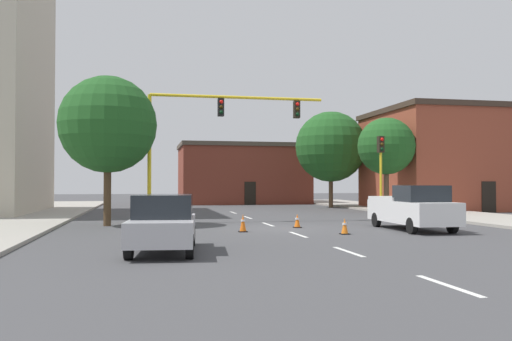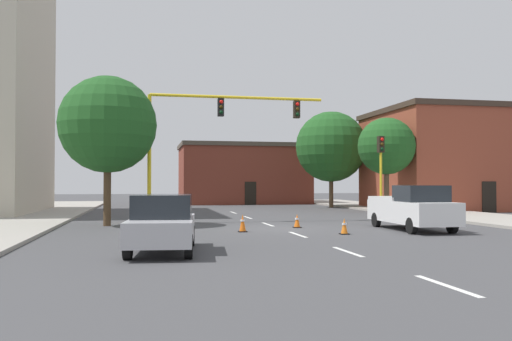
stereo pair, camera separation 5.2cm
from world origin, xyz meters
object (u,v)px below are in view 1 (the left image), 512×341
at_px(pickup_truck_white, 412,208).
at_px(traffic_cone_roadside_a, 345,226).
at_px(tree_right_mid, 386,146).
at_px(traffic_cone_roadside_b, 243,223).
at_px(traffic_light_pole_right, 381,158).
at_px(traffic_cone_roadside_c, 297,221).
at_px(tree_right_far, 331,147).
at_px(tree_left_near, 108,125).
at_px(traffic_signal_gantry, 176,179).
at_px(sedan_silver_near_left, 163,223).

relative_size(pickup_truck_white, traffic_cone_roadside_a, 8.23).
distance_m(tree_right_mid, traffic_cone_roadside_a, 17.00).
bearing_deg(traffic_cone_roadside_b, pickup_truck_white, -4.51).
relative_size(traffic_light_pole_right, traffic_cone_roadside_a, 7.25).
distance_m(pickup_truck_white, traffic_cone_roadside_a, 3.94).
relative_size(pickup_truck_white, traffic_cone_roadside_c, 8.32).
height_order(tree_right_far, traffic_cone_roadside_c, tree_right_far).
height_order(tree_right_mid, pickup_truck_white, tree_right_mid).
height_order(tree_left_near, traffic_cone_roadside_c, tree_left_near).
relative_size(tree_right_mid, traffic_cone_roadside_a, 10.05).
bearing_deg(traffic_signal_gantry, pickup_truck_white, -33.80).
height_order(tree_left_near, tree_right_far, tree_right_far).
distance_m(traffic_signal_gantry, traffic_cone_roadside_b, 6.90).
height_order(traffic_light_pole_right, traffic_cone_roadside_b, traffic_light_pole_right).
relative_size(sedan_silver_near_left, traffic_cone_roadside_b, 6.08).
bearing_deg(traffic_light_pole_right, traffic_signal_gantry, -178.83).
xyz_separation_m(traffic_light_pole_right, traffic_cone_roadside_b, (-9.26, -6.37, -3.15)).
relative_size(traffic_signal_gantry, traffic_cone_roadside_c, 15.79).
xyz_separation_m(pickup_truck_white, traffic_cone_roadside_a, (-3.67, -1.27, -0.65)).
distance_m(traffic_cone_roadside_a, traffic_cone_roadside_c, 3.64).
relative_size(traffic_light_pole_right, traffic_cone_roadside_c, 7.33).
height_order(tree_left_near, sedan_silver_near_left, tree_left_near).
height_order(tree_right_mid, traffic_cone_roadside_c, tree_right_mid).
xyz_separation_m(tree_right_far, traffic_cone_roadside_c, (-8.50, -19.29, -4.85)).
xyz_separation_m(tree_left_near, sedan_silver_near_left, (2.36, -10.56, -4.05)).
bearing_deg(traffic_signal_gantry, traffic_cone_roadside_a, -51.47).
bearing_deg(traffic_cone_roadside_c, sedan_silver_near_left, -129.78).
distance_m(tree_left_near, traffic_cone_roadside_c, 10.32).
xyz_separation_m(traffic_signal_gantry, traffic_cone_roadside_c, (5.37, -4.49, -2.00)).
bearing_deg(tree_right_far, traffic_cone_roadside_c, -113.77).
relative_size(sedan_silver_near_left, traffic_cone_roadside_a, 7.04).
bearing_deg(traffic_cone_roadside_c, traffic_signal_gantry, 140.05).
bearing_deg(traffic_light_pole_right, traffic_cone_roadside_b, -145.48).
xyz_separation_m(traffic_cone_roadside_b, traffic_cone_roadside_c, (2.87, 1.63, -0.06)).
bearing_deg(traffic_signal_gantry, sedan_silver_near_left, -94.91).
height_order(tree_right_far, traffic_cone_roadside_b, tree_right_far).
bearing_deg(tree_right_mid, traffic_cone_roadside_b, -135.30).
xyz_separation_m(traffic_light_pole_right, pickup_truck_white, (-1.71, -6.96, -2.55)).
bearing_deg(tree_left_near, traffic_cone_roadside_a, -33.01).
distance_m(traffic_signal_gantry, tree_right_far, 20.47).
bearing_deg(sedan_silver_near_left, tree_right_mid, 49.02).
height_order(traffic_signal_gantry, tree_right_mid, traffic_signal_gantry).
bearing_deg(traffic_signal_gantry, traffic_cone_roadside_b, -67.85).
distance_m(traffic_light_pole_right, tree_right_far, 14.80).
distance_m(tree_right_mid, pickup_truck_white, 14.17).
bearing_deg(traffic_light_pole_right, tree_left_near, -172.91).
bearing_deg(tree_left_near, sedan_silver_near_left, -77.40).
xyz_separation_m(tree_right_mid, pickup_truck_white, (-4.80, -12.81, -3.67)).
bearing_deg(tree_right_far, tree_left_near, -136.42).
distance_m(tree_right_mid, tree_right_far, 8.77).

